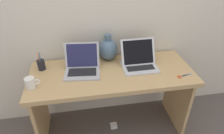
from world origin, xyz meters
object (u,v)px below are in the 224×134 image
at_px(green_vase, 108,49).
at_px(coffee_mug, 30,83).
at_px(laptop_right, 139,60).
at_px(pen_cup, 41,65).
at_px(laptop_left, 82,64).
at_px(power_brick, 114,125).
at_px(scissors, 182,76).

xyz_separation_m(green_vase, coffee_mug, (-0.66, -0.34, -0.06)).
relative_size(laptop_right, pen_cup, 1.90).
xyz_separation_m(laptop_left, power_brick, (0.27, -0.07, -0.76)).
bearing_deg(pen_cup, green_vase, 7.85).
relative_size(laptop_right, green_vase, 1.22).
height_order(laptop_left, pen_cup, laptop_left).
height_order(laptop_right, scissors, laptop_right).
bearing_deg(laptop_right, green_vase, 146.50).
relative_size(laptop_left, green_vase, 1.28).
bearing_deg(coffee_mug, power_brick, 9.22).
bearing_deg(scissors, green_vase, 145.13).
xyz_separation_m(pen_cup, power_brick, (0.63, -0.15, -0.75)).
distance_m(laptop_left, power_brick, 0.81).
relative_size(green_vase, coffee_mug, 2.24).
distance_m(pen_cup, scissors, 1.23).
bearing_deg(green_vase, scissors, -34.87).
bearing_deg(laptop_left, power_brick, -14.11).
bearing_deg(coffee_mug, laptop_left, 23.58).
distance_m(laptop_left, scissors, 0.87).
distance_m(green_vase, scissors, 0.71).
xyz_separation_m(laptop_right, power_brick, (-0.24, -0.06, -0.76)).
distance_m(scissors, power_brick, 0.91).
xyz_separation_m(laptop_left, laptop_right, (0.51, -0.01, 0.00)).
height_order(laptop_right, green_vase, green_vase).
relative_size(green_vase, power_brick, 3.66).
distance_m(laptop_right, power_brick, 0.80).
relative_size(pen_cup, power_brick, 2.35).
xyz_separation_m(green_vase, pen_cup, (-0.62, -0.08, -0.06)).
xyz_separation_m(green_vase, power_brick, (0.02, -0.23, -0.81)).
xyz_separation_m(laptop_left, green_vase, (0.25, 0.16, 0.05)).
relative_size(laptop_right, power_brick, 4.48).
height_order(pen_cup, power_brick, pen_cup).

